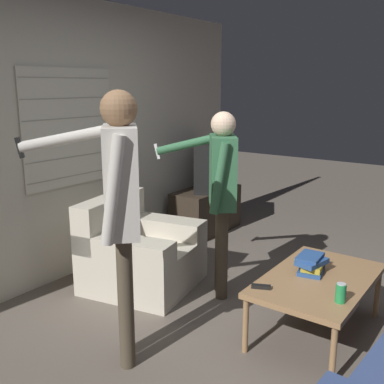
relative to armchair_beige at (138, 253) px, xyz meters
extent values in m
plane|color=#665B51|center=(-0.17, -1.32, -0.30)|extent=(16.00, 16.00, 0.00)
cube|color=#BCB7A8|center=(-0.17, 0.71, 0.97)|extent=(5.20, 0.06, 2.55)
cube|color=beige|center=(-0.14, 0.67, 1.10)|extent=(1.00, 0.02, 1.06)
cube|color=gray|center=(-0.14, 0.66, 0.65)|extent=(0.98, 0.00, 0.01)
cube|color=gray|center=(-0.14, 0.66, 0.83)|extent=(0.98, 0.00, 0.01)
cube|color=gray|center=(-0.14, 0.66, 1.01)|extent=(0.98, 0.00, 0.01)
cube|color=gray|center=(-0.14, 0.66, 1.18)|extent=(0.98, 0.00, 0.01)
cube|color=gray|center=(-0.14, 0.66, 1.36)|extent=(0.98, 0.00, 0.01)
cube|color=gray|center=(-0.14, 0.66, 1.54)|extent=(0.98, 0.00, 0.01)
cube|color=beige|center=(0.01, -0.06, -0.11)|extent=(1.04, 1.04, 0.38)
cube|color=beige|center=(-0.06, 0.28, 0.29)|extent=(0.91, 0.37, 0.42)
cube|color=beige|center=(0.33, 0.01, 0.16)|extent=(0.41, 0.91, 0.17)
cube|color=beige|center=(-0.30, -0.12, 0.16)|extent=(0.41, 0.91, 0.17)
cube|color=#9E754C|center=(0.13, -1.62, 0.12)|extent=(1.10, 0.67, 0.04)
cylinder|color=#9E754C|center=(-0.38, -1.32, -0.10)|extent=(0.04, 0.04, 0.40)
cylinder|color=#9E754C|center=(0.64, -1.32, -0.10)|extent=(0.04, 0.04, 0.40)
cylinder|color=#9E754C|center=(-0.38, -1.92, -0.10)|extent=(0.04, 0.04, 0.40)
cylinder|color=#9E754C|center=(0.64, -1.92, -0.10)|extent=(0.04, 0.04, 0.40)
cube|color=#33281E|center=(1.62, 0.35, -0.03)|extent=(0.95, 0.44, 0.54)
cube|color=black|center=(1.62, 0.35, 0.52)|extent=(0.68, 0.47, 0.57)
cube|color=black|center=(1.57, 0.45, 0.52)|extent=(0.51, 0.26, 0.47)
cylinder|color=#4C4233|center=(-0.96, -0.78, 0.14)|extent=(0.10, 0.10, 0.88)
cylinder|color=#4C4233|center=(-0.86, -0.68, 0.14)|extent=(0.10, 0.10, 0.88)
cube|color=beige|center=(-0.91, -0.73, 0.91)|extent=(0.41, 0.41, 0.66)
sphere|color=#846042|center=(-0.91, -0.73, 1.34)|extent=(0.22, 0.22, 0.22)
cylinder|color=beige|center=(-1.09, -0.85, 0.90)|extent=(0.16, 0.17, 0.63)
cylinder|color=beige|center=(-0.97, -0.36, 1.15)|extent=(0.49, 0.50, 0.18)
cube|color=black|center=(-1.19, -0.14, 1.10)|extent=(0.06, 0.06, 0.13)
cylinder|color=#4C4233|center=(0.21, -0.76, 0.09)|extent=(0.10, 0.10, 0.79)
cylinder|color=#4C4233|center=(0.33, -0.67, 0.09)|extent=(0.10, 0.10, 0.79)
cube|color=#336642|center=(0.27, -0.72, 0.78)|extent=(0.44, 0.40, 0.59)
sphere|color=beige|center=(0.27, -0.72, 1.17)|extent=(0.20, 0.20, 0.20)
cylinder|color=#336642|center=(0.07, -0.82, 0.77)|extent=(0.15, 0.16, 0.57)
cylinder|color=#336642|center=(0.28, -0.37, 0.98)|extent=(0.39, 0.49, 0.20)
cube|color=white|center=(0.12, -0.15, 0.92)|extent=(0.06, 0.07, 0.13)
cube|color=#284C89|center=(0.19, -1.54, 0.15)|extent=(0.26, 0.21, 0.03)
cube|color=gold|center=(0.20, -1.55, 0.19)|extent=(0.24, 0.17, 0.04)
cube|color=#284C89|center=(0.18, -1.55, 0.23)|extent=(0.26, 0.19, 0.04)
cube|color=#284C89|center=(0.19, -1.53, 0.26)|extent=(0.24, 0.17, 0.03)
cylinder|color=#238E47|center=(-0.15, -1.87, 0.20)|extent=(0.07, 0.07, 0.12)
cylinder|color=silver|center=(-0.15, -1.87, 0.26)|extent=(0.06, 0.06, 0.00)
cube|color=black|center=(-0.27, -1.37, 0.15)|extent=(0.09, 0.13, 0.02)
camera|label=1|loc=(-2.80, -2.63, 1.48)|focal=42.00mm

